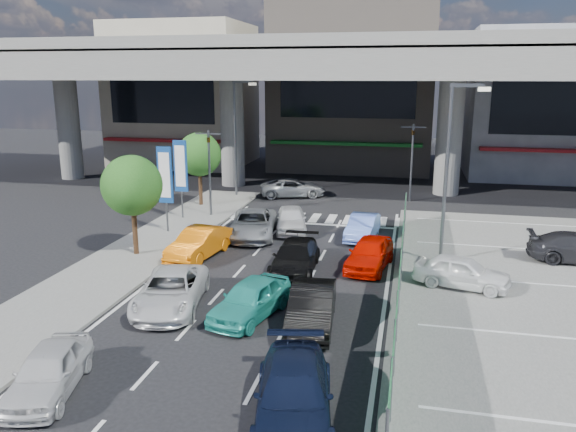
% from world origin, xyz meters
% --- Properties ---
extents(ground, '(120.00, 120.00, 0.00)m').
position_xyz_m(ground, '(0.00, 0.00, 0.00)').
color(ground, black).
rests_on(ground, ground).
extents(parking_lot, '(12.00, 28.00, 0.06)m').
position_xyz_m(parking_lot, '(11.00, 2.00, 0.03)').
color(parking_lot, '#5E5E5C').
rests_on(parking_lot, ground).
extents(sidewalk_left, '(4.00, 30.00, 0.12)m').
position_xyz_m(sidewalk_left, '(-7.00, 4.00, 0.06)').
color(sidewalk_left, '#5E5E5C').
rests_on(sidewalk_left, ground).
extents(fence_run, '(0.16, 22.00, 1.80)m').
position_xyz_m(fence_run, '(5.30, 1.00, 0.90)').
color(fence_run, '#216136').
rests_on(fence_run, ground).
extents(expressway, '(64.00, 14.00, 10.75)m').
position_xyz_m(expressway, '(0.00, 22.00, 8.76)').
color(expressway, slate).
rests_on(expressway, ground).
extents(building_west, '(12.00, 10.90, 13.00)m').
position_xyz_m(building_west, '(-16.00, 31.97, 6.49)').
color(building_west, '#A49B84').
rests_on(building_west, ground).
extents(building_center, '(14.00, 10.90, 15.00)m').
position_xyz_m(building_center, '(0.00, 32.97, 7.49)').
color(building_center, gray).
rests_on(building_center, ground).
extents(building_east, '(12.00, 10.90, 12.00)m').
position_xyz_m(building_east, '(16.00, 31.97, 5.99)').
color(building_east, slate).
rests_on(building_east, ground).
extents(traffic_light_left, '(1.60, 1.24, 5.20)m').
position_xyz_m(traffic_light_left, '(-6.20, 12.00, 3.94)').
color(traffic_light_left, '#595B60').
rests_on(traffic_light_left, ground).
extents(traffic_light_right, '(1.60, 1.24, 5.20)m').
position_xyz_m(traffic_light_right, '(5.50, 19.00, 3.94)').
color(traffic_light_right, '#595B60').
rests_on(traffic_light_right, ground).
extents(street_lamp_right, '(1.65, 0.22, 8.00)m').
position_xyz_m(street_lamp_right, '(7.17, 6.00, 4.77)').
color(street_lamp_right, '#595B60').
rests_on(street_lamp_right, ground).
extents(street_lamp_left, '(1.65, 0.22, 8.00)m').
position_xyz_m(street_lamp_left, '(-6.33, 18.00, 4.77)').
color(street_lamp_left, '#595B60').
rests_on(street_lamp_left, ground).
extents(signboard_near, '(0.80, 0.14, 4.70)m').
position_xyz_m(signboard_near, '(-7.20, 7.99, 3.06)').
color(signboard_near, '#595B60').
rests_on(signboard_near, ground).
extents(signboard_far, '(0.80, 0.14, 4.70)m').
position_xyz_m(signboard_far, '(-7.60, 10.99, 3.06)').
color(signboard_far, '#595B60').
rests_on(signboard_far, ground).
extents(tree_near, '(2.80, 2.80, 4.80)m').
position_xyz_m(tree_near, '(-7.00, 4.00, 3.39)').
color(tree_near, '#382314').
rests_on(tree_near, ground).
extents(tree_far, '(2.80, 2.80, 4.80)m').
position_xyz_m(tree_far, '(-7.80, 14.50, 3.39)').
color(tree_far, '#382314').
rests_on(tree_far, ground).
extents(van_white_back_left, '(2.36, 3.97, 1.27)m').
position_xyz_m(van_white_back_left, '(-3.69, -7.34, 0.63)').
color(van_white_back_left, silver).
rests_on(van_white_back_left, ground).
extents(minivan_navy_back, '(2.75, 4.97, 1.36)m').
position_xyz_m(minivan_navy_back, '(2.97, -7.10, 0.68)').
color(minivan_navy_back, black).
rests_on(minivan_navy_back, ground).
extents(sedan_white_mid_left, '(3.06, 5.09, 1.32)m').
position_xyz_m(sedan_white_mid_left, '(-2.86, -1.32, 0.66)').
color(sedan_white_mid_left, silver).
rests_on(sedan_white_mid_left, ground).
extents(taxi_teal_mid, '(2.52, 4.25, 1.36)m').
position_xyz_m(taxi_teal_mid, '(0.22, -1.48, 0.68)').
color(taxi_teal_mid, teal).
rests_on(taxi_teal_mid, ground).
extents(hatch_black_mid_right, '(1.83, 4.30, 1.38)m').
position_xyz_m(hatch_black_mid_right, '(2.46, -1.75, 0.69)').
color(hatch_black_mid_right, black).
rests_on(hatch_black_mid_right, ground).
extents(taxi_orange_left, '(2.06, 4.36, 1.38)m').
position_xyz_m(taxi_orange_left, '(-4.02, 4.48, 0.69)').
color(taxi_orange_left, orange).
rests_on(taxi_orange_left, ground).
extents(sedan_black_mid, '(2.04, 4.58, 1.30)m').
position_xyz_m(sedan_black_mid, '(0.79, 3.44, 0.65)').
color(sedan_black_mid, black).
rests_on(sedan_black_mid, ground).
extents(taxi_orange_right, '(2.21, 4.25, 1.38)m').
position_xyz_m(taxi_orange_right, '(3.91, 4.63, 0.69)').
color(taxi_orange_right, red).
rests_on(taxi_orange_right, ground).
extents(wagon_silver_front_left, '(3.13, 5.29, 1.38)m').
position_xyz_m(wagon_silver_front_left, '(-2.53, 8.38, 0.69)').
color(wagon_silver_front_left, '#919598').
rests_on(wagon_silver_front_left, ground).
extents(sedan_white_front_mid, '(2.47, 4.27, 1.37)m').
position_xyz_m(sedan_white_front_mid, '(-0.77, 9.84, 0.68)').
color(sedan_white_front_mid, silver).
rests_on(sedan_white_front_mid, ground).
extents(kei_truck_front_right, '(1.66, 3.93, 1.26)m').
position_xyz_m(kei_truck_front_right, '(3.19, 9.25, 0.63)').
color(kei_truck_front_right, '#6486E9').
rests_on(kei_truck_front_right, ground).
extents(crossing_wagon_silver, '(4.96, 3.40, 1.26)m').
position_xyz_m(crossing_wagon_silver, '(-2.58, 18.74, 0.63)').
color(crossing_wagon_silver, '#9C9FA4').
rests_on(crossing_wagon_silver, ground).
extents(parked_sedan_white, '(4.03, 2.41, 1.29)m').
position_xyz_m(parked_sedan_white, '(7.68, 3.00, 0.70)').
color(parked_sedan_white, white).
rests_on(parked_sedan_white, parking_lot).
extents(traffic_cone, '(0.43, 0.43, 0.77)m').
position_xyz_m(traffic_cone, '(6.48, 4.06, 0.45)').
color(traffic_cone, '#D6480B').
rests_on(traffic_cone, parking_lot).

